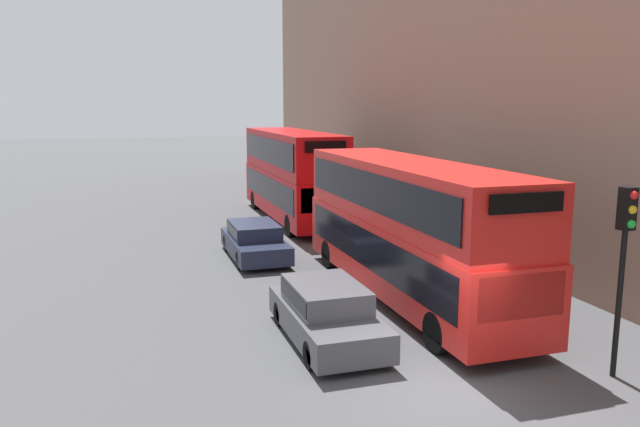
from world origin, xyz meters
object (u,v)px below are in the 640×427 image
car_hatchback (255,240)px  traffic_light (625,243)px  car_dark_sedan (326,311)px  bus_second_in_queue (292,172)px  pedestrian (394,230)px  bus_leading (408,224)px

car_hatchback → traffic_light: traffic_light is taller
car_dark_sedan → bus_second_in_queue: bearing=77.9°
car_hatchback → pedestrian: 5.77m
bus_leading → pedestrian: (2.37, 6.22, -1.57)m
bus_leading → traffic_light: 6.69m
traffic_light → pedestrian: size_ratio=2.62×
bus_leading → bus_second_in_queue: bearing=90.0°
bus_leading → traffic_light: bus_leading is taller
bus_second_in_queue → pedestrian: (2.37, -7.12, -1.72)m
car_dark_sedan → traffic_light: bearing=-35.9°
car_hatchback → pedestrian: (5.77, 0.00, 0.00)m
bus_leading → bus_second_in_queue: bus_second_in_queue is taller
car_dark_sedan → car_hatchback: (0.00, 8.77, -0.05)m
pedestrian → bus_second_in_queue: bearing=108.4°
car_dark_sedan → car_hatchback: car_dark_sedan is taller
traffic_light → pedestrian: traffic_light is taller
traffic_light → car_hatchback: bearing=112.8°
car_hatchback → traffic_light: 13.85m
bus_leading → car_dark_sedan: 4.52m
bus_leading → car_hatchback: (-3.40, 6.22, -1.57)m
bus_leading → bus_second_in_queue: size_ratio=1.04×
traffic_light → bus_leading: bearing=106.5°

